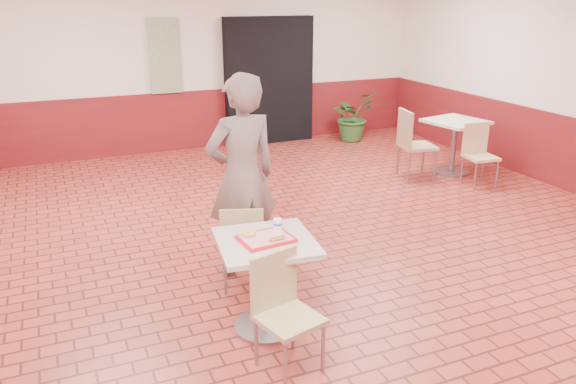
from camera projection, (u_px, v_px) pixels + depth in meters
name	position (u px, v px, depth m)	size (l,w,h in m)	color
room_shell	(342.00, 117.00, 5.10)	(8.01, 10.01, 3.01)	maroon
wainscot_band	(338.00, 219.00, 5.43)	(8.00, 10.00, 1.00)	maroon
corridor_doorway	(269.00, 81.00, 9.90)	(1.60, 0.22, 2.20)	black
promo_poster	(165.00, 56.00, 9.12)	(0.50, 0.03, 1.20)	gray
main_table	(266.00, 270.00, 4.39)	(0.74, 0.74, 0.78)	#BDAF98
chair_main_front	(283.00, 306.00, 3.96)	(0.48, 0.48, 0.86)	tan
chair_main_back	(242.00, 243.00, 5.01)	(0.48, 0.48, 0.82)	tan
customer	(242.00, 177.00, 5.20)	(0.70, 0.46, 1.92)	#705C56
serving_tray	(266.00, 239.00, 4.30)	(0.40, 0.31, 0.02)	red
ring_donut	(249.00, 233.00, 4.33)	(0.11, 0.11, 0.03)	gold
long_john_donut	(277.00, 238.00, 4.25)	(0.14, 0.08, 0.04)	#DB8B40
paper_cup	(278.00, 224.00, 4.43)	(0.07, 0.07, 0.09)	white
second_table	(454.00, 138.00, 8.34)	(0.76, 0.76, 0.80)	beige
chair_second_left	(412.00, 141.00, 8.05)	(0.55, 0.55, 1.01)	tan
chair_second_front	(478.00, 151.00, 7.87)	(0.45, 0.45, 0.86)	#D4BA7F
potted_plant	(352.00, 116.00, 10.24)	(0.80, 0.70, 0.89)	#295A24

